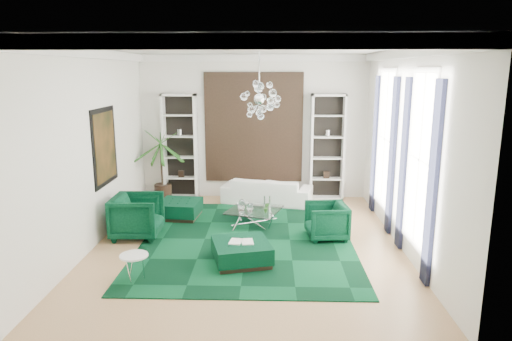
{
  "coord_description": "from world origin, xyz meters",
  "views": [
    {
      "loc": [
        0.43,
        -8.6,
        3.39
      ],
      "look_at": [
        0.15,
        0.5,
        1.39
      ],
      "focal_mm": 32.0,
      "sensor_mm": 36.0,
      "label": 1
    }
  ],
  "objects_px": {
    "sofa": "(267,191)",
    "ottoman_side": "(180,209)",
    "armchair_right": "(327,221)",
    "palm": "(161,154)",
    "coffee_table": "(254,217)",
    "ottoman_front": "(242,252)",
    "side_table": "(135,268)",
    "armchair_left": "(137,216)"
  },
  "relations": [
    {
      "from": "ottoman_front",
      "to": "armchair_left",
      "type": "bearing_deg",
      "value": 150.78
    },
    {
      "from": "coffee_table",
      "to": "ottoman_front",
      "type": "relative_size",
      "value": 1.1
    },
    {
      "from": "sofa",
      "to": "side_table",
      "type": "height_order",
      "value": "sofa"
    },
    {
      "from": "palm",
      "to": "ottoman_side",
      "type": "bearing_deg",
      "value": -64.09
    },
    {
      "from": "side_table",
      "to": "ottoman_side",
      "type": "bearing_deg",
      "value": 88.15
    },
    {
      "from": "sofa",
      "to": "coffee_table",
      "type": "xyz_separation_m",
      "value": [
        -0.27,
        -1.75,
        -0.15
      ]
    },
    {
      "from": "ottoman_front",
      "to": "side_table",
      "type": "xyz_separation_m",
      "value": [
        -1.71,
        -0.78,
        0.03
      ]
    },
    {
      "from": "armchair_left",
      "to": "ottoman_side",
      "type": "distance_m",
      "value": 1.44
    },
    {
      "from": "coffee_table",
      "to": "sofa",
      "type": "bearing_deg",
      "value": 81.16
    },
    {
      "from": "ottoman_side",
      "to": "armchair_right",
      "type": "bearing_deg",
      "value": -20.74
    },
    {
      "from": "sofa",
      "to": "ottoman_side",
      "type": "height_order",
      "value": "sofa"
    },
    {
      "from": "side_table",
      "to": "palm",
      "type": "bearing_deg",
      "value": 97.67
    },
    {
      "from": "ottoman_side",
      "to": "armchair_left",
      "type": "bearing_deg",
      "value": -116.6
    },
    {
      "from": "sofa",
      "to": "ottoman_side",
      "type": "relative_size",
      "value": 2.51
    },
    {
      "from": "armchair_right",
      "to": "ottoman_front",
      "type": "xyz_separation_m",
      "value": [
        -1.67,
        -1.28,
        -0.18
      ]
    },
    {
      "from": "armchair_left",
      "to": "palm",
      "type": "height_order",
      "value": "palm"
    },
    {
      "from": "armchair_right",
      "to": "ottoman_side",
      "type": "distance_m",
      "value": 3.5
    },
    {
      "from": "side_table",
      "to": "palm",
      "type": "distance_m",
      "value": 5.01
    },
    {
      "from": "palm",
      "to": "sofa",
      "type": "bearing_deg",
      "value": -5.98
    },
    {
      "from": "armchair_right",
      "to": "ottoman_front",
      "type": "bearing_deg",
      "value": -58.52
    },
    {
      "from": "coffee_table",
      "to": "palm",
      "type": "xyz_separation_m",
      "value": [
        -2.52,
        2.05,
        1.05
      ]
    },
    {
      "from": "armchair_left",
      "to": "armchair_right",
      "type": "relative_size",
      "value": 1.2
    },
    {
      "from": "armchair_right",
      "to": "coffee_table",
      "type": "relative_size",
      "value": 0.76
    },
    {
      "from": "ottoman_side",
      "to": "side_table",
      "type": "relative_size",
      "value": 1.97
    },
    {
      "from": "palm",
      "to": "armchair_left",
      "type": "bearing_deg",
      "value": -87.4
    },
    {
      "from": "ottoman_front",
      "to": "sofa",
      "type": "bearing_deg",
      "value": 83.46
    },
    {
      "from": "armchair_left",
      "to": "coffee_table",
      "type": "xyz_separation_m",
      "value": [
        2.4,
        0.79,
        -0.26
      ]
    },
    {
      "from": "ottoman_side",
      "to": "sofa",
      "type": "bearing_deg",
      "value": 32.07
    },
    {
      "from": "ottoman_front",
      "to": "palm",
      "type": "relative_size",
      "value": 0.39
    },
    {
      "from": "ottoman_front",
      "to": "armchair_right",
      "type": "bearing_deg",
      "value": 37.37
    },
    {
      "from": "armchair_left",
      "to": "coffee_table",
      "type": "height_order",
      "value": "armchair_left"
    },
    {
      "from": "coffee_table",
      "to": "ottoman_front",
      "type": "distance_m",
      "value": 2.04
    },
    {
      "from": "ottoman_front",
      "to": "side_table",
      "type": "distance_m",
      "value": 1.88
    },
    {
      "from": "coffee_table",
      "to": "side_table",
      "type": "height_order",
      "value": "side_table"
    },
    {
      "from": "armchair_left",
      "to": "palm",
      "type": "bearing_deg",
      "value": 1.51
    },
    {
      "from": "armchair_right",
      "to": "ottoman_side",
      "type": "xyz_separation_m",
      "value": [
        -3.27,
        1.24,
        -0.17
      ]
    },
    {
      "from": "armchair_right",
      "to": "palm",
      "type": "height_order",
      "value": "palm"
    },
    {
      "from": "side_table",
      "to": "armchair_left",
      "type": "bearing_deg",
      "value": 104.52
    },
    {
      "from": "side_table",
      "to": "armchair_right",
      "type": "bearing_deg",
      "value": 31.38
    },
    {
      "from": "ottoman_front",
      "to": "side_table",
      "type": "bearing_deg",
      "value": -155.32
    },
    {
      "from": "sofa",
      "to": "armchair_right",
      "type": "distance_m",
      "value": 2.8
    },
    {
      "from": "armchair_right",
      "to": "ottoman_side",
      "type": "height_order",
      "value": "armchair_right"
    }
  ]
}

